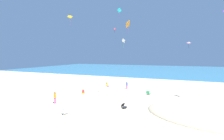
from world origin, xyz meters
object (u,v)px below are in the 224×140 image
Objects in this scene: person_2 at (55,97)px; kite_yellow at (70,16)px; person_3 at (83,92)px; beach_chair_mid_beach at (148,93)px; kite_white at (123,41)px; kite_orange at (128,24)px; beach_chair_far_right at (65,112)px; beach_chair_far_left at (124,106)px; kite_red at (115,29)px; kite_teal at (119,10)px; person_1 at (127,85)px; kite_pink at (189,42)px; person_0 at (107,85)px.

person_2 is 0.91× the size of kite_yellow.
beach_chair_mid_beach is at bearing 83.23° from person_3.
kite_white is 13.58m from kite_orange.
kite_yellow is at bearing 126.31° from beach_chair_mid_beach.
person_2 is 0.94× the size of kite_orange.
beach_chair_far_right reaches higher than beach_chair_far_left.
beach_chair_far_right is 27.02m from kite_red.
kite_teal is 11.76m from kite_red.
person_3 is at bearing 55.39° from beach_chair_far_right.
kite_teal is (-3.61, 8.97, 13.64)m from beach_chair_far_left.
kite_pink is (10.76, 9.18, 8.10)m from person_1.
person_0 is 0.67× the size of kite_pink.
kite_red reaches higher than beach_chair_far_right.
beach_chair_far_right is 12.13m from kite_orange.
person_1 is 9.72m from kite_white.
kite_white is (0.76, 18.25, 8.97)m from beach_chair_far_right.
beach_chair_far_right is 0.41× the size of kite_white.
beach_chair_far_right is at bearing -57.42° from kite_yellow.
kite_yellow is 1.29× the size of kite_red.
beach_chair_far_left is at bearing -68.09° from kite_teal.
kite_teal is 9.30m from kite_orange.
beach_chair_far_left is 0.92× the size of person_0.
kite_yellow is 0.83× the size of kite_white.
person_0 is 19.26m from kite_pink.
person_3 is (-2.79, 7.97, 0.04)m from beach_chair_far_right.
kite_red is at bearing 43.78° from beach_chair_far_right.
kite_pink is at bearing 41.52° from person_0.
kite_teal reaches higher than kite_orange.
kite_teal is at bearing 25.25° from kite_yellow.
kite_orange reaches higher than kite_pink.
beach_chair_far_right reaches higher than beach_chair_mid_beach.
beach_chair_far_left is 17.62m from kite_yellow.
person_1 is at bearing -64.96° from kite_white.
beach_chair_far_right is 8.44m from person_3.
kite_white is at bearing 98.92° from kite_teal.
person_1 is at bearing 37.86° from kite_teal.
person_2 is (-10.45, -8.96, 0.60)m from beach_chair_mid_beach.
kite_pink is at bearing 40.24° from kite_teal.
kite_red is at bearing 114.16° from kite_teal.
kite_orange is (4.44, -12.83, 0.54)m from kite_white.
beach_chair_far_left is 0.59× the size of kite_red.
person_0 is at bearing -151.08° from kite_pink.
kite_teal is (-5.43, 1.58, 13.62)m from beach_chair_mid_beach.
person_0 is 6.89m from person_3.
kite_pink is at bearing 106.87° from person_3.
kite_white is (-2.04, 4.36, 8.44)m from person_1.
kite_teal is at bearing -65.84° from kite_red.
beach_chair_far_left is 0.50× the size of person_2.
person_0 is 0.41× the size of kite_white.
kite_red is at bearing 38.39° from person_1.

